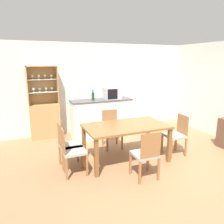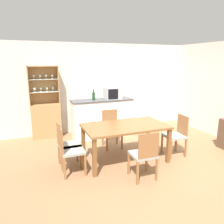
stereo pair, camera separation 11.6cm
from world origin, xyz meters
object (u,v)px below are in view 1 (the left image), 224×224
object	(u,v)px
display_cabinet	(45,116)
dining_chair_side_left_near	(72,151)
microwave	(112,93)
dining_chair_head_far	(112,129)
wine_bottle	(93,96)
dining_chair_side_right_near	(176,135)
dining_chair_side_left_far	(69,145)
dining_table	(126,129)
dining_chair_head_near	(146,154)

from	to	relation	value
display_cabinet	dining_chair_side_left_near	world-z (taller)	display_cabinet
display_cabinet	microwave	distance (m)	1.92
dining_chair_head_far	wine_bottle	distance (m)	1.07
display_cabinet	dining_chair_head_far	distance (m)	1.93
display_cabinet	microwave	world-z (taller)	display_cabinet
display_cabinet	dining_chair_side_right_near	xyz separation A→B (m)	(2.57, -2.25, -0.14)
display_cabinet	dining_chair_side_left_far	bearing A→B (deg)	-83.13
dining_chair_side_left_near	dining_chair_head_far	bearing A→B (deg)	129.64
dining_chair_side_left_near	dining_table	bearing A→B (deg)	97.89
microwave	wine_bottle	distance (m)	0.56
microwave	dining_chair_head_near	bearing A→B (deg)	-98.43
dining_chair_side_right_near	microwave	xyz separation A→B (m)	(-0.81, 1.78, 0.74)
dining_chair_head_near	dining_table	bearing A→B (deg)	91.55
dining_table	dining_chair_head_far	bearing A→B (deg)	89.79
microwave	wine_bottle	world-z (taller)	microwave
dining_table	microwave	world-z (taller)	microwave
dining_chair_side_left_far	microwave	xyz separation A→B (m)	(1.53, 1.50, 0.74)
dining_chair_side_right_near	dining_chair_head_far	world-z (taller)	same
dining_chair_head_near	display_cabinet	bearing A→B (deg)	117.44
dining_chair_head_near	dining_chair_side_right_near	size ratio (longest dim) A/B	1.00
dining_chair_side_left_near	wine_bottle	xyz separation A→B (m)	(0.97, 1.72, 0.70)
dining_chair_head_near	dining_chair_side_right_near	world-z (taller)	same
dining_chair_head_far	wine_bottle	xyz separation A→B (m)	(-0.20, 0.79, 0.70)
dining_chair_side_left_far	wine_bottle	distance (m)	1.87
wine_bottle	dining_table	bearing A→B (deg)	-82.77
dining_chair_head_near	microwave	distance (m)	2.57
dining_chair_side_left_near	dining_chair_side_left_far	size ratio (longest dim) A/B	1.00
display_cabinet	microwave	xyz separation A→B (m)	(1.76, -0.47, 0.59)
dining_table	dining_chair_side_left_far	distance (m)	1.20
display_cabinet	microwave	bearing A→B (deg)	-14.93
dining_chair_side_right_near	microwave	world-z (taller)	microwave
dining_chair_side_right_near	dining_chair_head_far	bearing A→B (deg)	54.77
dining_table	microwave	size ratio (longest dim) A/B	3.83
dining_chair_head_near	dining_chair_side_left_near	world-z (taller)	same
dining_chair_side_right_near	wine_bottle	bearing A→B (deg)	42.08
dining_chair_side_left_near	dining_chair_side_left_far	world-z (taller)	same
dining_chair_head_near	microwave	xyz separation A→B (m)	(0.36, 2.43, 0.74)
dining_chair_head_near	microwave	size ratio (longest dim) A/B	2.02
dining_chair_head_near	dining_chair_side_left_near	size ratio (longest dim) A/B	1.00
dining_chair_side_right_near	microwave	size ratio (longest dim) A/B	2.02
display_cabinet	dining_chair_side_left_far	world-z (taller)	display_cabinet
display_cabinet	dining_chair_head_near	size ratio (longest dim) A/B	2.15
dining_chair_side_left_far	wine_bottle	bearing A→B (deg)	142.65
dining_chair_side_left_near	dining_chair_side_right_near	bearing A→B (deg)	90.87
display_cabinet	dining_chair_side_left_far	xyz separation A→B (m)	(0.24, -1.97, -0.14)
display_cabinet	dining_table	size ratio (longest dim) A/B	1.14
microwave	dining_chair_side_left_near	bearing A→B (deg)	-130.63
microwave	dining_table	bearing A→B (deg)	-102.38
wine_bottle	dining_chair_side_right_near	bearing A→B (deg)	-51.61
dining_chair_side_right_near	dining_chair_head_near	bearing A→B (deg)	122.76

